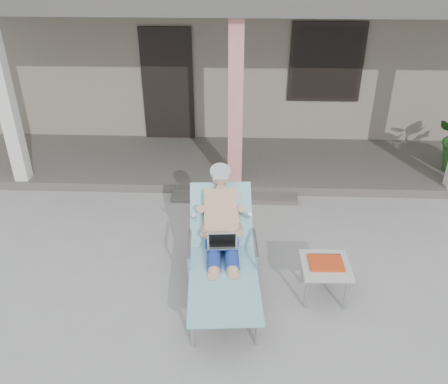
{
  "coord_description": "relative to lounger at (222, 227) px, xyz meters",
  "views": [
    {
      "loc": [
        0.1,
        -4.65,
        3.86
      ],
      "look_at": [
        -0.11,
        0.6,
        0.85
      ],
      "focal_mm": 38.0,
      "sensor_mm": 36.0,
      "label": 1
    }
  ],
  "objects": [
    {
      "name": "lounger",
      "position": [
        0.0,
        0.0,
        0.0
      ],
      "size": [
        0.91,
        2.08,
        1.32
      ],
      "rotation": [
        0.0,
        0.0,
        0.07
      ],
      "color": "#B7B7BC",
      "rests_on": "ground"
    },
    {
      "name": "porch_overhang",
      "position": [
        0.1,
        3.09,
        1.97
      ],
      "size": [
        10.0,
        2.3,
        2.85
      ],
      "color": "silver",
      "rests_on": "porch_deck"
    },
    {
      "name": "house",
      "position": [
        0.1,
        6.64,
        0.85
      ],
      "size": [
        10.4,
        5.4,
        3.3
      ],
      "color": "gray",
      "rests_on": "ground"
    },
    {
      "name": "ground",
      "position": [
        0.1,
        0.15,
        -0.82
      ],
      "size": [
        60.0,
        60.0,
        0.0
      ],
      "primitive_type": "plane",
      "color": "#9E9E99",
      "rests_on": "ground"
    },
    {
      "name": "porch_deck",
      "position": [
        0.1,
        3.15,
        -0.74
      ],
      "size": [
        10.0,
        2.0,
        0.15
      ],
      "primitive_type": "cube",
      "color": "#605B56",
      "rests_on": "ground"
    },
    {
      "name": "porch_step",
      "position": [
        0.1,
        2.0,
        -0.78
      ],
      "size": [
        2.0,
        0.3,
        0.07
      ],
      "primitive_type": "cube",
      "color": "#605B56",
      "rests_on": "ground"
    },
    {
      "name": "side_table",
      "position": [
        1.19,
        -0.18,
        -0.4
      ],
      "size": [
        0.57,
        0.57,
        0.5
      ],
      "rotation": [
        0.0,
        0.0,
        0.02
      ],
      "color": "beige",
      "rests_on": "ground"
    }
  ]
}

